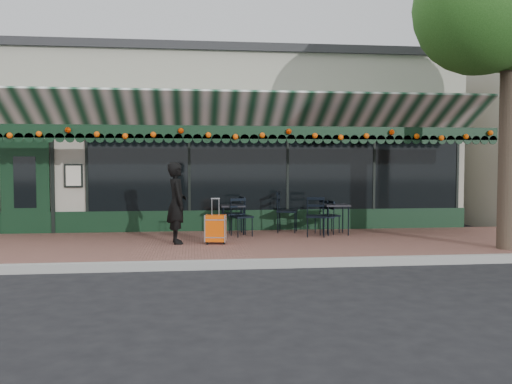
{
  "coord_description": "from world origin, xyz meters",
  "views": [
    {
      "loc": [
        -0.91,
        -9.17,
        1.78
      ],
      "look_at": [
        0.34,
        1.6,
        1.21
      ],
      "focal_mm": 38.0,
      "sensor_mm": 36.0,
      "label": 1
    }
  ],
  "objects": [
    {
      "name": "curb",
      "position": [
        0.0,
        -0.08,
        0.07
      ],
      "size": [
        18.0,
        0.16,
        0.15
      ],
      "primitive_type": "cube",
      "color": "#9E9E99",
      "rests_on": "ground"
    },
    {
      "name": "cafe_table_b",
      "position": [
        -0.0,
        3.34,
        0.76
      ],
      "size": [
        0.55,
        0.55,
        0.68
      ],
      "color": "black",
      "rests_on": "sidewalk"
    },
    {
      "name": "woman",
      "position": [
        -1.24,
        1.96,
        0.98
      ],
      "size": [
        0.5,
        0.67,
        1.66
      ],
      "primitive_type": "imported",
      "rotation": [
        0.0,
        0.0,
        1.76
      ],
      "color": "black",
      "rests_on": "sidewalk"
    },
    {
      "name": "sidewalk",
      "position": [
        0.0,
        2.0,
        0.07
      ],
      "size": [
        18.0,
        4.0,
        0.15
      ],
      "primitive_type": "cube",
      "color": "brown",
      "rests_on": "ground"
    },
    {
      "name": "suitcase",
      "position": [
        -0.46,
        1.79,
        0.46
      ],
      "size": [
        0.44,
        0.29,
        0.93
      ],
      "rotation": [
        0.0,
        0.0,
        -0.17
      ],
      "color": "#DF4D07",
      "rests_on": "sidewalk"
    },
    {
      "name": "cafe_table_a",
      "position": [
        2.36,
        2.98,
        0.78
      ],
      "size": [
        0.56,
        0.56,
        0.7
      ],
      "color": "black",
      "rests_on": "sidewalk"
    },
    {
      "name": "chair_a_front",
      "position": [
        1.81,
        2.67,
        0.6
      ],
      "size": [
        0.53,
        0.53,
        0.89
      ],
      "primitive_type": null,
      "rotation": [
        0.0,
        0.0,
        -0.21
      ],
      "color": "black",
      "rests_on": "sidewalk"
    },
    {
      "name": "chair_b_front",
      "position": [
        0.17,
        2.91,
        0.58
      ],
      "size": [
        0.56,
        0.56,
        0.86
      ],
      "primitive_type": null,
      "rotation": [
        0.0,
        0.0,
        0.36
      ],
      "color": "black",
      "rests_on": "sidewalk"
    },
    {
      "name": "chair_b_right",
      "position": [
        1.32,
        3.51,
        0.64
      ],
      "size": [
        0.61,
        0.61,
        0.99
      ],
      "primitive_type": null,
      "rotation": [
        0.0,
        0.0,
        1.3
      ],
      "color": "black",
      "rests_on": "sidewalk"
    },
    {
      "name": "chair_a_left",
      "position": [
        2.11,
        3.05,
        0.54
      ],
      "size": [
        0.45,
        0.45,
        0.79
      ],
      "primitive_type": null,
      "rotation": [
        0.0,
        0.0,
        -1.43
      ],
      "color": "black",
      "rests_on": "sidewalk"
    },
    {
      "name": "ground",
      "position": [
        0.0,
        0.0,
        0.0
      ],
      "size": [
        80.0,
        80.0,
        0.0
      ],
      "primitive_type": "plane",
      "color": "black",
      "rests_on": "ground"
    },
    {
      "name": "chair_a_right",
      "position": [
        2.3,
        3.32,
        0.54
      ],
      "size": [
        0.5,
        0.5,
        0.79
      ],
      "primitive_type": null,
      "rotation": [
        0.0,
        0.0,
        1.88
      ],
      "color": "black",
      "rests_on": "sidewalk"
    },
    {
      "name": "restaurant_building",
      "position": [
        0.0,
        7.84,
        2.27
      ],
      "size": [
        12.0,
        9.6,
        4.5
      ],
      "color": "#A5A18F",
      "rests_on": "ground"
    },
    {
      "name": "chair_b_left",
      "position": [
        0.06,
        3.59,
        0.58
      ],
      "size": [
        0.5,
        0.5,
        0.86
      ],
      "primitive_type": null,
      "rotation": [
        0.0,
        0.0,
        -1.4
      ],
      "color": "black",
      "rests_on": "sidewalk"
    }
  ]
}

